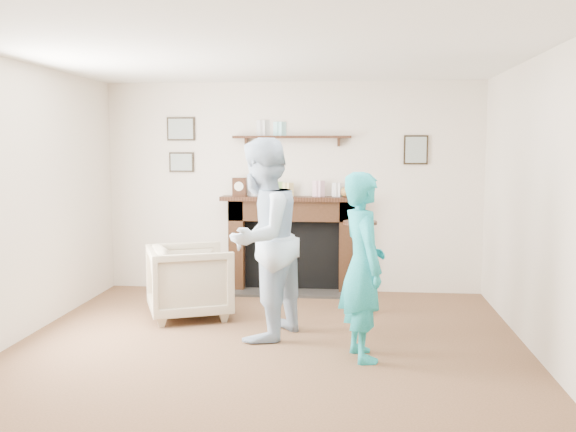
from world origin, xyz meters
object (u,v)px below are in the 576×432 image
object	(u,v)px
man	(262,337)
woman	(362,358)
pedestal_table	(360,249)
armchair	(190,316)

from	to	relation	value
man	woman	bearing A→B (deg)	83.74
man	pedestal_table	size ratio (longest dim) A/B	1.63
man	pedestal_table	world-z (taller)	pedestal_table
woman	pedestal_table	size ratio (longest dim) A/B	1.38
armchair	woman	distance (m)	2.07
armchair	pedestal_table	xyz separation A→B (m)	(1.73, 0.29, 0.69)
man	woman	distance (m)	1.02
pedestal_table	woman	bearing A→B (deg)	-89.66
armchair	pedestal_table	distance (m)	1.88
armchair	pedestal_table	bearing A→B (deg)	-103.04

